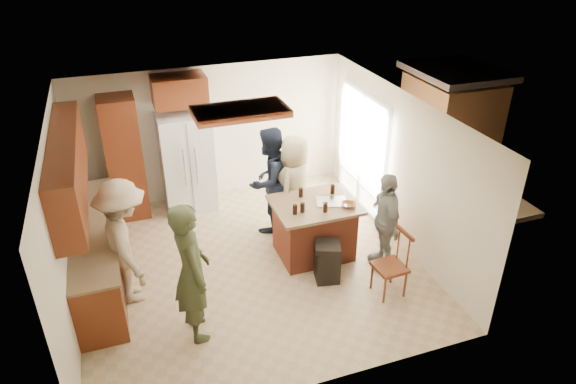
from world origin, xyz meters
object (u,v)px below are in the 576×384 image
object	(u,v)px
person_front_left	(192,272)
person_behind_left	(270,180)
kitchen_island	(314,229)
trash_bin	(327,262)
refrigerator	(187,162)
spindle_chair	(391,267)
person_counter	(126,242)
person_side_right	(385,220)
person_behind_right	(295,186)

from	to	relation	value
person_front_left	person_behind_left	size ratio (longest dim) A/B	1.04
kitchen_island	trash_bin	xyz separation A→B (m)	(-0.06, -0.67, -0.16)
person_behind_left	refrigerator	world-z (taller)	person_behind_left
person_front_left	refrigerator	distance (m)	3.34
person_behind_left	trash_bin	size ratio (longest dim) A/B	2.92
kitchen_island	person_front_left	bearing A→B (deg)	-151.76
spindle_chair	person_counter	bearing A→B (deg)	161.99
person_front_left	refrigerator	world-z (taller)	person_front_left
person_side_right	kitchen_island	world-z (taller)	person_side_right
spindle_chair	person_side_right	bearing A→B (deg)	70.60
kitchen_island	refrigerator	bearing A→B (deg)	125.95
person_behind_left	person_counter	xyz separation A→B (m)	(-2.38, -1.10, 0.00)
person_behind_left	refrigerator	xyz separation A→B (m)	(-1.17, 1.21, -0.02)
person_behind_right	person_counter	bearing A→B (deg)	-27.24
person_behind_left	person_counter	bearing A→B (deg)	-8.07
refrigerator	trash_bin	size ratio (longest dim) A/B	2.86
person_counter	refrigerator	size ratio (longest dim) A/B	1.02
person_front_left	spindle_chair	xyz separation A→B (m)	(2.75, -0.13, -0.51)
refrigerator	person_counter	bearing A→B (deg)	-117.80
person_behind_left	kitchen_island	xyz separation A→B (m)	(0.42, -0.98, -0.45)
refrigerator	kitchen_island	xyz separation A→B (m)	(1.58, -2.19, -0.43)
person_behind_right	person_counter	size ratio (longest dim) A/B	0.95
person_behind_right	person_side_right	size ratio (longest dim) A/B	1.13
trash_bin	refrigerator	bearing A→B (deg)	118.09
person_side_right	trash_bin	size ratio (longest dim) A/B	2.47
refrigerator	trash_bin	world-z (taller)	refrigerator
person_front_left	person_side_right	size ratio (longest dim) A/B	1.23
kitchen_island	spindle_chair	xyz separation A→B (m)	(0.67, -1.25, -0.02)
refrigerator	spindle_chair	size ratio (longest dim) A/B	1.81
trash_bin	person_behind_right	bearing A→B (deg)	90.01
person_behind_left	refrigerator	bearing A→B (deg)	-78.74
person_side_right	kitchen_island	xyz separation A→B (m)	(-0.90, 0.58, -0.30)
person_behind_right	kitchen_island	bearing A→B (deg)	50.22
person_front_left	refrigerator	xyz separation A→B (m)	(0.50, 3.30, -0.06)
refrigerator	spindle_chair	distance (m)	4.13
refrigerator	kitchen_island	distance (m)	2.73
person_behind_left	person_side_right	size ratio (longest dim) A/B	1.18
person_front_left	person_behind_right	xyz separation A→B (m)	(2.02, 1.84, -0.08)
person_behind_right	trash_bin	xyz separation A→B (m)	(0.00, -1.40, -0.56)
person_side_right	person_front_left	bearing A→B (deg)	-70.98
person_counter	refrigerator	xyz separation A→B (m)	(1.21, 2.30, -0.02)
person_counter	spindle_chair	distance (m)	3.68
refrigerator	spindle_chair	bearing A→B (deg)	-56.72
person_side_right	person_counter	size ratio (longest dim) A/B	0.85
refrigerator	trash_bin	xyz separation A→B (m)	(1.53, -2.86, -0.58)
spindle_chair	refrigerator	bearing A→B (deg)	123.28
person_behind_left	person_behind_right	distance (m)	0.44
person_side_right	person_counter	world-z (taller)	person_counter
person_counter	kitchen_island	size ratio (longest dim) A/B	1.44
person_counter	spindle_chair	world-z (taller)	person_counter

